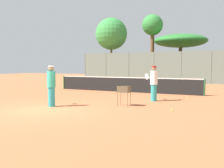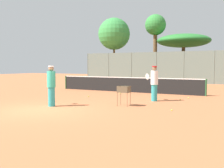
{
  "view_description": "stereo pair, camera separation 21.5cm",
  "coord_description": "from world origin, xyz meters",
  "px_view_note": "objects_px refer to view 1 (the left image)",
  "views": [
    {
      "loc": [
        7.66,
        -8.48,
        1.91
      ],
      "look_at": [
        1.87,
        2.91,
        1.0
      ],
      "focal_mm": 42.0,
      "sensor_mm": 36.0,
      "label": 1
    },
    {
      "loc": [
        7.85,
        -8.38,
        1.91
      ],
      "look_at": [
        1.87,
        2.91,
        1.0
      ],
      "focal_mm": 42.0,
      "sensor_mm": 36.0,
      "label": 2
    }
  ],
  "objects_px": {
    "player_white_outfit": "(51,85)",
    "parked_car": "(203,76)",
    "tennis_net": "(125,84)",
    "ball_cart": "(124,91)",
    "player_red_cap": "(154,83)"
  },
  "relations": [
    {
      "from": "ball_cart",
      "to": "parked_car",
      "type": "xyz_separation_m",
      "value": [
        0.69,
        21.23,
        -0.05
      ]
    },
    {
      "from": "player_white_outfit",
      "to": "ball_cart",
      "type": "relative_size",
      "value": 2.02
    },
    {
      "from": "parked_car",
      "to": "tennis_net",
      "type": "bearing_deg",
      "value": -102.1
    },
    {
      "from": "player_red_cap",
      "to": "parked_car",
      "type": "bearing_deg",
      "value": -62.28
    },
    {
      "from": "tennis_net",
      "to": "ball_cart",
      "type": "xyz_separation_m",
      "value": [
        2.59,
        -5.91,
        0.15
      ]
    },
    {
      "from": "player_white_outfit",
      "to": "parked_car",
      "type": "bearing_deg",
      "value": -50.68
    },
    {
      "from": "tennis_net",
      "to": "player_white_outfit",
      "type": "relative_size",
      "value": 5.79
    },
    {
      "from": "tennis_net",
      "to": "parked_car",
      "type": "xyz_separation_m",
      "value": [
        3.28,
        15.31,
        0.1
      ]
    },
    {
      "from": "player_red_cap",
      "to": "tennis_net",
      "type": "bearing_deg",
      "value": -20.18
    },
    {
      "from": "player_white_outfit",
      "to": "parked_car",
      "type": "height_order",
      "value": "player_white_outfit"
    },
    {
      "from": "tennis_net",
      "to": "player_red_cap",
      "type": "distance_m",
      "value": 4.96
    },
    {
      "from": "player_white_outfit",
      "to": "player_red_cap",
      "type": "xyz_separation_m",
      "value": [
        3.65,
        3.97,
        -0.01
      ]
    },
    {
      "from": "tennis_net",
      "to": "parked_car",
      "type": "bearing_deg",
      "value": 77.9
    },
    {
      "from": "player_white_outfit",
      "to": "ball_cart",
      "type": "xyz_separation_m",
      "value": [
        2.92,
        1.72,
        -0.27
      ]
    },
    {
      "from": "ball_cart",
      "to": "tennis_net",
      "type": "bearing_deg",
      "value": 113.65
    }
  ]
}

